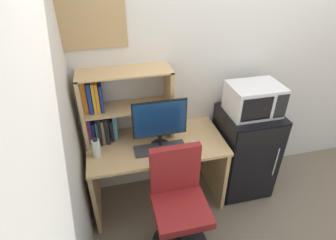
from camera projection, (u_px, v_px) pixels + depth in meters
name	position (u px, v px, depth m)	size (l,w,h in m)	color
wall_back	(280.00, 59.00, 2.70)	(6.40, 0.04, 2.60)	silver
desk	(157.00, 162.00, 2.59)	(1.23, 0.62, 0.74)	tan
hutch_bookshelf	(113.00, 107.00, 2.38)	(0.78, 0.27, 0.65)	tan
monitor	(160.00, 122.00, 2.28)	(0.47, 0.18, 0.45)	black
keyboard	(160.00, 149.00, 2.38)	(0.45, 0.15, 0.02)	#333338
computer_mouse	(194.00, 144.00, 2.42)	(0.06, 0.10, 0.04)	silver
water_bottle	(96.00, 148.00, 2.27)	(0.07, 0.07, 0.18)	silver
mini_fridge	(244.00, 151.00, 2.80)	(0.53, 0.53, 0.93)	black
microwave	(254.00, 99.00, 2.48)	(0.46, 0.35, 0.28)	silver
desk_chair	(179.00, 208.00, 2.23)	(0.49, 0.49, 0.97)	black
wall_corkboard	(86.00, 14.00, 2.04)	(0.60, 0.02, 0.53)	tan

